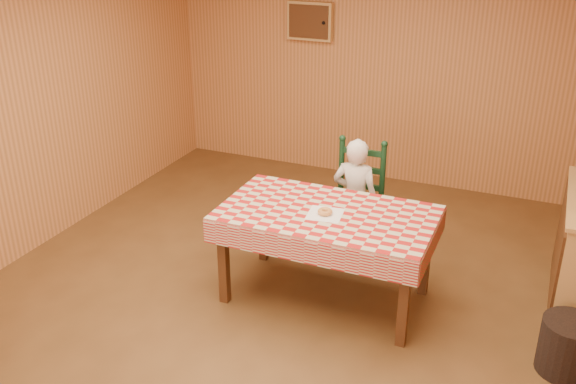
% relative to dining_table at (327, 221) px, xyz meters
% --- Properties ---
extents(ground, '(6.00, 6.00, 0.00)m').
position_rel_dining_table_xyz_m(ground, '(-0.26, -0.35, -0.69)').
color(ground, brown).
rests_on(ground, ground).
extents(cabin_walls, '(5.10, 6.05, 2.65)m').
position_rel_dining_table_xyz_m(cabin_walls, '(-0.27, 0.18, 1.14)').
color(cabin_walls, '#C57F47').
rests_on(cabin_walls, ground).
extents(dining_table, '(1.66, 0.96, 0.77)m').
position_rel_dining_table_xyz_m(dining_table, '(0.00, 0.00, 0.00)').
color(dining_table, '#4F2C15').
rests_on(dining_table, ground).
extents(ladder_chair, '(0.44, 0.40, 1.08)m').
position_rel_dining_table_xyz_m(ladder_chair, '(0.00, 0.79, -0.18)').
color(ladder_chair, black).
rests_on(ladder_chair, ground).
extents(seated_child, '(0.41, 0.27, 1.12)m').
position_rel_dining_table_xyz_m(seated_child, '(0.00, 0.73, -0.13)').
color(seated_child, silver).
rests_on(seated_child, ground).
extents(napkin, '(0.29, 0.29, 0.00)m').
position_rel_dining_table_xyz_m(napkin, '(0.00, -0.05, 0.08)').
color(napkin, white).
rests_on(napkin, dining_table).
extents(donut, '(0.15, 0.15, 0.04)m').
position_rel_dining_table_xyz_m(donut, '(0.00, -0.05, 0.11)').
color(donut, '#D5904C').
rests_on(donut, napkin).
extents(storage_bin, '(0.50, 0.50, 0.39)m').
position_rel_dining_table_xyz_m(storage_bin, '(1.82, -0.21, -0.49)').
color(storage_bin, black).
rests_on(storage_bin, ground).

